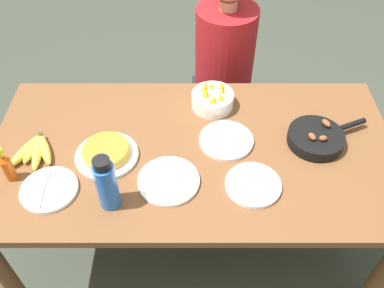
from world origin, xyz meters
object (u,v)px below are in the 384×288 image
empty_plate_far_left (225,140)px  person_figure (221,84)px  water_bottle (105,184)px  fruit_bowl_mango (211,99)px  empty_plate_near_front (167,181)px  banana_bunch (34,150)px  frittata_plate_center (105,153)px  hot_sauce_bottle (5,167)px  empty_plate_far_right (252,185)px  empty_plate_mid_edge (48,190)px  skillet (315,137)px

empty_plate_far_left → person_figure: size_ratio=0.19×
water_bottle → person_figure: bearing=64.1°
fruit_bowl_mango → water_bottle: bearing=-126.0°
empty_plate_near_front → banana_bunch: bearing=164.6°
frittata_plate_center → banana_bunch: bearing=176.0°
banana_bunch → hot_sauce_bottle: 0.15m
empty_plate_far_right → fruit_bowl_mango: (-0.14, 0.46, 0.03)m
banana_bunch → empty_plate_mid_edge: 0.22m
empty_plate_near_front → hot_sauce_bottle: 0.61m
skillet → frittata_plate_center: (-0.86, -0.08, -0.00)m
banana_bunch → empty_plate_mid_edge: bearing=-62.7°
empty_plate_mid_edge → water_bottle: 0.27m
empty_plate_near_front → empty_plate_far_left: size_ratio=1.05×
empty_plate_near_front → empty_plate_far_left: bearing=42.7°
empty_plate_far_right → person_figure: size_ratio=0.18×
fruit_bowl_mango → water_bottle: water_bottle is taller
skillet → empty_plate_far_right: (-0.29, -0.23, -0.02)m
empty_plate_far_right → fruit_bowl_mango: bearing=106.8°
empty_plate_far_left → empty_plate_near_front: bearing=-137.3°
banana_bunch → hot_sauce_bottle: hot_sauce_bottle is taller
frittata_plate_center → water_bottle: size_ratio=1.07×
banana_bunch → empty_plate_far_right: banana_bunch is taller
frittata_plate_center → empty_plate_far_left: size_ratio=1.12×
banana_bunch → hot_sauce_bottle: bearing=-114.5°
skillet → water_bottle: bearing=177.5°
empty_plate_far_right → hot_sauce_bottle: size_ratio=1.31×
empty_plate_mid_edge → empty_plate_near_front: bearing=5.3°
banana_bunch → empty_plate_near_front: 0.57m
hot_sauce_bottle → person_figure: bearing=44.6°
skillet → empty_plate_near_front: (-0.61, -0.21, -0.02)m
person_figure → empty_plate_far_left: bearing=-92.8°
hot_sauce_bottle → empty_plate_far_left: bearing=13.0°
empty_plate_near_front → water_bottle: water_bottle is taller
empty_plate_far_left → water_bottle: bearing=-144.8°
empty_plate_far_right → hot_sauce_bottle: 0.93m
skillet → empty_plate_mid_edge: 1.09m
empty_plate_far_right → fruit_bowl_mango: size_ratio=1.13×
empty_plate_far_right → person_figure: person_figure is taller
frittata_plate_center → empty_plate_mid_edge: size_ratio=1.18×
banana_bunch → water_bottle: size_ratio=0.86×
empty_plate_near_front → skillet: bearing=19.2°
frittata_plate_center → empty_plate_near_front: frittata_plate_center is taller
empty_plate_far_left → hot_sauce_bottle: (-0.84, -0.19, 0.06)m
empty_plate_far_right → person_figure: (-0.06, 0.90, -0.23)m
empty_plate_far_right → water_bottle: 0.55m
water_bottle → skillet: bearing=20.6°
empty_plate_mid_edge → water_bottle: water_bottle is taller
empty_plate_near_front → person_figure: 0.95m
skillet → empty_plate_near_front: skillet is taller
water_bottle → banana_bunch: bearing=144.0°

